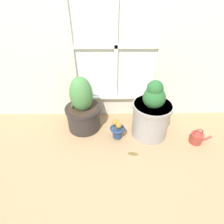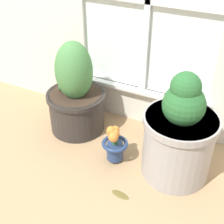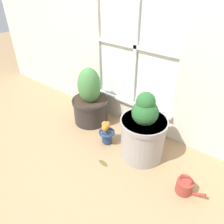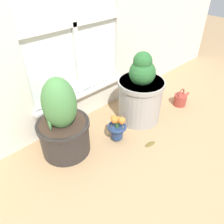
% 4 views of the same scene
% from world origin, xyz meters
% --- Properties ---
extents(ground_plane, '(10.00, 10.00, 0.00)m').
position_xyz_m(ground_plane, '(0.00, 0.00, 0.00)').
color(ground_plane, tan).
extents(potted_plant_left, '(0.40, 0.40, 0.64)m').
position_xyz_m(potted_plant_left, '(-0.37, 0.41, 0.26)').
color(potted_plant_left, '#2D2826').
rests_on(potted_plant_left, ground_plane).
extents(potted_plant_right, '(0.41, 0.41, 0.66)m').
position_xyz_m(potted_plant_right, '(0.37, 0.29, 0.27)').
color(potted_plant_right, '#9E9993').
rests_on(potted_plant_right, ground_plane).
extents(flower_vase, '(0.16, 0.16, 0.25)m').
position_xyz_m(flower_vase, '(0.01, 0.22, 0.13)').
color(flower_vase, navy).
rests_on(flower_vase, ground_plane).
extents(watering_can, '(0.23, 0.13, 0.19)m').
position_xyz_m(watering_can, '(0.85, 0.14, 0.06)').
color(watering_can, '#99382D').
rests_on(watering_can, ground_plane).
extents(fallen_leaf, '(0.12, 0.06, 0.01)m').
position_xyz_m(fallen_leaf, '(0.16, -0.02, 0.00)').
color(fallen_leaf, brown).
rests_on(fallen_leaf, ground_plane).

